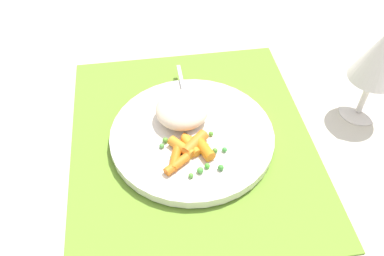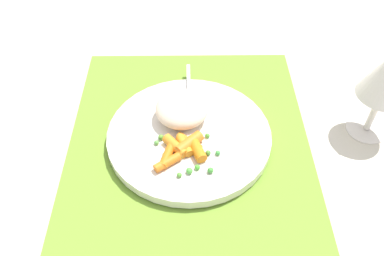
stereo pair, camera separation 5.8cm
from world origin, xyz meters
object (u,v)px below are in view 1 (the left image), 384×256
Objects in this scene: rice_mound at (182,110)px; fork at (188,112)px; wine_glass at (382,55)px; plate at (192,136)px; carrot_portion at (190,149)px.

rice_mound reaches higher than fork.
wine_glass is (0.01, 0.29, 0.08)m from rice_mound.
wine_glass is at bearing 86.21° from fork.
fork is at bearing 131.42° from rice_mound.
plate is at bearing -85.51° from wine_glass.
fork is (-0.01, 0.01, -0.02)m from rice_mound.
wine_glass reaches higher than fork.
carrot_portion is at bearing 1.35° from rice_mound.
wine_glass reaches higher than plate.
rice_mound is at bearing -178.65° from carrot_portion.
carrot_portion reaches higher than plate.
carrot_portion is at bearing -6.53° from fork.
carrot_portion is 0.46× the size of wine_glass.
rice_mound is 0.02m from fork.
wine_glass is (-0.02, 0.28, 0.10)m from plate.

